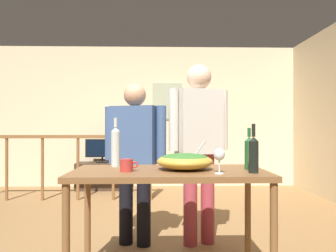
% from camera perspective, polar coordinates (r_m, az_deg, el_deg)
% --- Properties ---
extents(ground_plane, '(7.72, 7.72, 0.00)m').
position_cam_1_polar(ground_plane, '(3.44, -5.87, -18.92)').
color(ground_plane, olive).
extents(back_wall, '(5.68, 0.10, 2.62)m').
position_cam_1_polar(back_wall, '(6.23, -3.77, 1.67)').
color(back_wall, beige).
rests_on(back_wall, ground_plane).
extents(framed_picture, '(0.55, 0.03, 0.68)m').
position_cam_1_polar(framed_picture, '(6.18, -0.17, 4.33)').
color(framed_picture, '#9EA88A').
extents(stair_railing, '(2.76, 0.10, 1.04)m').
position_cam_1_polar(stair_railing, '(5.13, -13.42, -5.41)').
color(stair_railing, brown).
rests_on(stair_railing, ground_plane).
extents(tv_console, '(0.90, 0.40, 0.47)m').
position_cam_1_polar(tv_console, '(6.02, -11.36, -8.50)').
color(tv_console, '#38281E').
rests_on(tv_console, ground_plane).
extents(flat_screen_tv, '(0.58, 0.12, 0.42)m').
position_cam_1_polar(flat_screen_tv, '(5.94, -11.40, -3.89)').
color(flat_screen_tv, black).
rests_on(flat_screen_tv, tv_console).
extents(serving_table, '(1.38, 0.69, 0.80)m').
position_cam_1_polar(serving_table, '(2.39, 0.23, -9.69)').
color(serving_table, brown).
rests_on(serving_table, ground_plane).
extents(salad_bowl, '(0.40, 0.40, 0.21)m').
position_cam_1_polar(salad_bowl, '(2.39, 2.92, -6.00)').
color(salad_bowl, gold).
rests_on(salad_bowl, serving_table).
extents(wine_glass, '(0.07, 0.07, 0.17)m').
position_cam_1_polar(wine_glass, '(2.20, 8.90, -5.12)').
color(wine_glass, silver).
rests_on(wine_glass, serving_table).
extents(wine_bottle_dark, '(0.07, 0.07, 0.33)m').
position_cam_1_polar(wine_bottle_dark, '(2.28, 14.65, -4.67)').
color(wine_bottle_dark, black).
rests_on(wine_bottle_dark, serving_table).
extents(wine_bottle_green, '(0.07, 0.07, 0.30)m').
position_cam_1_polar(wine_bottle_green, '(2.46, 13.92, -4.47)').
color(wine_bottle_green, '#1E5628').
rests_on(wine_bottle_green, serving_table).
extents(wine_bottle_clear, '(0.07, 0.07, 0.38)m').
position_cam_1_polar(wine_bottle_clear, '(2.59, -9.11, -3.47)').
color(wine_bottle_clear, silver).
rests_on(wine_bottle_clear, serving_table).
extents(mug_red, '(0.13, 0.09, 0.09)m').
position_cam_1_polar(mug_red, '(2.30, -7.18, -6.79)').
color(mug_red, '#B7332D').
rests_on(mug_red, serving_table).
extents(person_standing_left, '(0.59, 0.34, 1.51)m').
position_cam_1_polar(person_standing_left, '(3.10, -5.79, -4.14)').
color(person_standing_left, black).
rests_on(person_standing_left, ground_plane).
extents(person_standing_right, '(0.58, 0.34, 1.69)m').
position_cam_1_polar(person_standing_right, '(3.11, 5.41, -1.90)').
color(person_standing_right, '#9E3842').
rests_on(person_standing_right, ground_plane).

